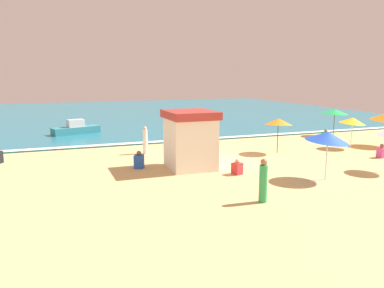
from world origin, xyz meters
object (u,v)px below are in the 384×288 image
Objects in this scene: beachgoer_2 at (139,161)px; beachgoer_4 at (237,168)px; lifeguard_cabana at (190,139)px; beach_umbrella_4 at (328,137)px; beachgoer_3 at (382,152)px; beachgoer_0 at (145,141)px; beachgoer_6 at (326,136)px; beach_umbrella_0 at (353,121)px; beachgoer_8 at (263,181)px; beach_umbrella_3 at (278,122)px; small_boat_0 at (76,129)px; beach_umbrella_5 at (335,111)px.

beachgoer_4 is at bearing -34.62° from beachgoer_2.
beachgoer_2 is at bearing 145.38° from beachgoer_4.
lifeguard_cabana is 2.90m from beachgoer_4.
beachgoer_3 is (6.29, 2.73, -1.65)m from beach_umbrella_4.
beachgoer_6 is (13.56, -0.05, -0.43)m from beachgoer_0.
beachgoer_6 is at bearing 31.17° from beachgoer_4.
beach_umbrella_0 is 13.47m from beachgoer_8.
beachgoer_8 reaches higher than beachgoer_4.
beach_umbrella_3 is 2.58× the size of beachgoer_2.
small_boat_0 is (-2.24, 12.81, 0.10)m from beachgoer_2.
small_boat_0 is at bearing 112.24° from beachgoer_4.
beach_umbrella_3 is 8.95m from beach_umbrella_5.
beachgoer_0 is 7.12m from beachgoer_4.
beach_umbrella_3 is 9.10m from beachgoer_2.
beach_umbrella_5 reaches higher than beachgoer_8.
beachgoer_4 is at bearing -67.76° from small_boat_0.
beach_umbrella_3 is at bearing -46.87° from small_boat_0.
lifeguard_cabana is 11.51m from beachgoer_3.
lifeguard_cabana reaches higher than beachgoer_0.
beach_umbrella_3 is 6.28m from beachgoer_4.
beachgoer_8 is 0.43× the size of small_boat_0.
beachgoer_2 is (-2.50, 0.85, -1.13)m from lifeguard_cabana.
lifeguard_cabana reaches higher than beachgoer_3.
beachgoer_6 is (10.58, 6.40, 0.06)m from beachgoer_4.
beachgoer_4 is at bearing -65.27° from beachgoer_0.
beach_umbrella_3 is (-5.43, 0.36, 0.12)m from beach_umbrella_0.
beach_umbrella_3 reaches higher than small_boat_0.
beachgoer_0 is at bearing -174.44° from beach_umbrella_5.
beach_umbrella_5 is at bearing 41.38° from beachgoer_8.
beach_umbrella_5 reaches higher than beachgoer_2.
beachgoer_3 is 0.21× the size of small_boat_0.
beach_umbrella_4 is at bearing -54.05° from beachgoer_0.
lifeguard_cabana is 1.04× the size of beach_umbrella_5.
beach_umbrella_3 reaches higher than beach_umbrella_5.
lifeguard_cabana is at bearing -157.49° from beach_umbrella_5.
beach_umbrella_3 is 0.61× the size of small_boat_0.
beachgoer_2 is at bearing -163.18° from beach_umbrella_5.
beachgoer_2 is (-8.92, -0.90, -1.56)m from beach_umbrella_3.
beachgoer_0 is 2.03× the size of beachgoer_3.
beachgoer_8 is at bearing -158.12° from beach_umbrella_4.
small_boat_0 reaches higher than beachgoer_4.
beachgoer_6 is 19.38m from small_boat_0.
beachgoer_4 is (4.18, -2.89, -0.07)m from beachgoer_2.
beachgoer_2 is 0.55× the size of beachgoer_8.
lifeguard_cabana is at bearing -18.77° from beachgoer_2.
beachgoer_0 is (-1.29, 4.42, -0.71)m from lifeguard_cabana.
beachgoer_0 is 1.83× the size of beachgoer_2.
beach_umbrella_3 is 6.23m from beach_umbrella_4.
lifeguard_cabana is 3.38× the size of beachgoer_6.
beachgoer_6 is (12.26, 4.37, -1.14)m from lifeguard_cabana.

